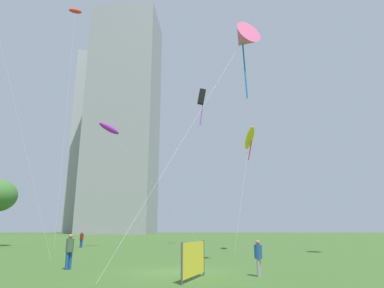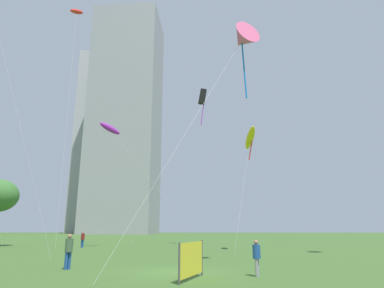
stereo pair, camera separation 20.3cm
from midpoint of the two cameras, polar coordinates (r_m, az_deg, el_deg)
name	(u,v)px [view 1 (the left image)]	position (r m, az deg, el deg)	size (l,w,h in m)	color
ground	(176,272)	(17.56, -3.21, -21.20)	(280.00, 280.00, 0.00)	#3D6028
person_standing_0	(70,249)	(19.54, -20.67, -16.57)	(0.40, 0.40, 1.80)	#1E478C
person_standing_1	(258,255)	(16.12, 11.01, -18.32)	(0.35, 0.35, 1.58)	gray
person_standing_2	(82,238)	(40.22, -18.66, -15.16)	(0.38, 0.38, 1.73)	#1E478C
kite_flying_0	(109,128)	(39.61, -14.25, 2.62)	(12.18, 5.20, 14.15)	silver
kite_flying_2	(244,39)	(23.60, 8.64, 17.45)	(8.38, 7.42, 15.56)	silver
kite_flying_3	(250,138)	(33.80, 9.73, 0.96)	(2.78, 5.88, 11.90)	silver
kite_flying_5	(75,11)	(57.00, -19.60, 20.77)	(4.21, 8.03, 34.81)	silver
kite_flying_7	(202,97)	(44.83, 1.54, 8.06)	(9.56, 1.08, 20.32)	silver
distant_highrise_0	(124,118)	(132.60, -11.67, 4.38)	(24.68, 22.10, 87.70)	#939399
distant_highrise_1	(97,143)	(159.55, -16.11, 0.21)	(20.87, 22.90, 80.95)	#A8A8AD
event_banner	(194,259)	(14.91, -0.12, -19.25)	(0.99, 2.73, 1.57)	#4C4C4C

